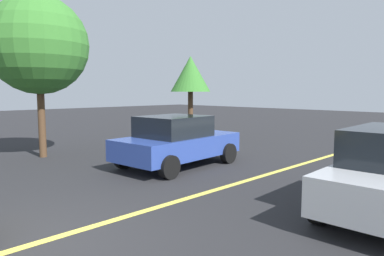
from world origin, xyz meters
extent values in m
plane|color=#262628|center=(0.00, 0.00, 0.00)|extent=(80.00, 80.00, 0.00)
cube|color=#E0D14C|center=(3.00, 0.00, 0.01)|extent=(28.00, 0.16, 0.01)
cube|color=#2D479E|center=(5.59, 2.60, 0.63)|extent=(4.13, 2.21, 0.62)
cube|color=black|center=(5.39, 2.58, 1.25)|extent=(2.04, 1.82, 0.62)
cylinder|color=black|center=(6.86, 3.65, 0.32)|extent=(0.66, 0.27, 0.64)
cylinder|color=black|center=(7.02, 1.77, 0.32)|extent=(0.66, 0.27, 0.64)
cylinder|color=black|center=(4.16, 3.43, 0.32)|extent=(0.66, 0.27, 0.64)
cylinder|color=black|center=(4.32, 1.54, 0.32)|extent=(0.66, 0.27, 0.64)
cylinder|color=black|center=(7.22, -2.52, 0.32)|extent=(0.65, 0.25, 0.64)
cylinder|color=black|center=(4.14, -2.65, 0.32)|extent=(0.65, 0.25, 0.64)
cylinder|color=#513823|center=(11.00, 7.59, 1.14)|extent=(0.26, 0.26, 2.28)
cone|color=#387A2D|center=(11.00, 7.59, 3.19)|extent=(2.04, 2.04, 1.81)
cylinder|color=#513823|center=(3.19, 7.02, 1.48)|extent=(0.24, 0.24, 2.95)
sphere|color=#387A2D|center=(3.19, 7.02, 3.87)|extent=(3.36, 3.36, 3.36)
camera|label=1|loc=(-1.58, -5.27, 2.30)|focal=32.61mm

